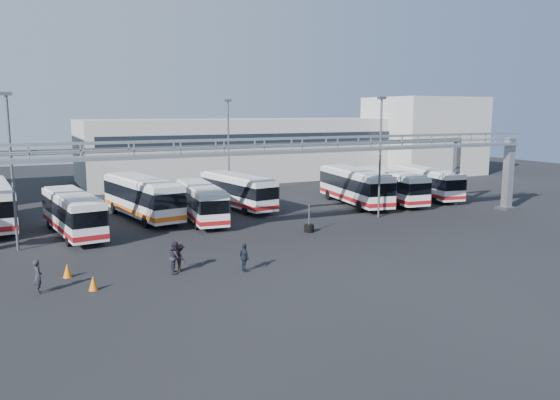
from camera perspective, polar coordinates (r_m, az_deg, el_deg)
name	(u,v)px	position (r m, az deg, el deg)	size (l,w,h in m)	color
ground	(291,251)	(35.66, 1.17, -5.38)	(140.00, 140.00, 0.00)	black
gantry	(255,160)	(39.97, -2.64, 4.22)	(51.40, 5.15, 7.10)	#919499
warehouse	(243,149)	(74.26, -3.94, 5.36)	(42.00, 14.00, 8.00)	#9E9E99
building_right	(424,136)	(82.65, 14.77, 6.51)	(14.00, 12.00, 11.00)	#B2B2AD
light_pole_left	(11,163)	(38.85, -26.26, 3.46)	(0.70, 0.35, 10.21)	#4C4F54
light_pole_mid	(380,151)	(46.92, 10.43, 5.09)	(0.70, 0.35, 10.21)	#4C4F54
light_pole_back	(228,144)	(56.38, -5.41, 5.88)	(0.70, 0.35, 10.21)	#4C4F54
bus_2	(73,212)	(42.64, -20.85, -1.17)	(3.66, 10.60, 3.15)	silver
bus_3	(142,196)	(47.45, -14.21, 0.41)	(4.59, 11.84, 3.51)	silver
bus_4	(201,201)	(45.48, -8.30, -0.08)	(3.33, 10.33, 3.08)	silver
bus_5	(237,190)	(50.99, -4.50, 1.05)	(3.92, 10.72, 3.18)	silver
bus_7	(355,185)	(53.38, 7.82, 1.54)	(4.25, 11.73, 3.48)	silver
bus_8	(389,185)	(55.20, 11.32, 1.54)	(3.38, 10.74, 3.21)	silver
bus_9	(427,182)	(59.00, 15.07, 1.86)	(4.00, 10.59, 3.14)	silver
pedestrian_a	(38,277)	(29.98, -23.98, -7.32)	(0.63, 0.41, 1.73)	black
pedestrian_b	(175,257)	(31.36, -10.87, -5.89)	(0.87, 0.68, 1.80)	black
pedestrian_c	(180,257)	(31.78, -10.42, -5.89)	(1.01, 0.58, 1.57)	black
pedestrian_d	(244,258)	(31.13, -3.75, -6.02)	(0.96, 0.40, 1.63)	black
cone_left	(93,283)	(29.58, -18.94, -8.22)	(0.47, 0.47, 0.75)	#D8620C
cone_right	(67,271)	(32.28, -21.34, -6.88)	(0.49, 0.49, 0.77)	#D8620C
tire_stack	(309,227)	(41.18, 3.05, -2.88)	(0.74, 0.74, 2.12)	black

